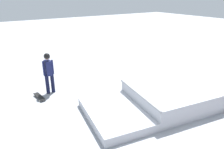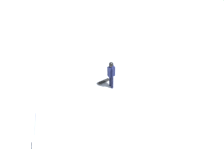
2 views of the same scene
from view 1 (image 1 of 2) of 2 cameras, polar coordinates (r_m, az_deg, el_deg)
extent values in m
plane|color=#A8AAB2|center=(7.71, 10.27, -9.79)|extent=(60.00, 60.00, 0.00)
cube|color=#B0B3BB|center=(8.41, 17.79, -5.01)|extent=(3.98, 3.15, 0.70)
cube|color=#B0B3BB|center=(7.16, 0.75, -10.63)|extent=(2.20, 2.86, 0.30)
cylinder|color=gray|center=(7.26, 7.27, -5.33)|extent=(0.50, 2.58, 0.08)
cylinder|color=black|center=(9.12, -15.92, -2.28)|extent=(0.15, 0.15, 0.82)
cylinder|color=black|center=(9.07, -17.23, -2.57)|extent=(0.15, 0.15, 0.82)
cube|color=#191E4C|center=(8.84, -17.05, 1.79)|extent=(0.22, 0.38, 0.60)
cylinder|color=#191E4C|center=(8.88, -15.98, 2.00)|extent=(0.09, 0.09, 0.60)
cylinder|color=#191E4C|center=(8.80, -18.14, 1.57)|extent=(0.09, 0.09, 0.60)
sphere|color=tan|center=(8.71, -17.37, 4.58)|extent=(0.22, 0.22, 0.22)
sphere|color=black|center=(8.70, -17.39, 4.77)|extent=(0.25, 0.25, 0.25)
cube|color=black|center=(8.89, -19.26, -5.68)|extent=(0.30, 0.82, 0.02)
cylinder|color=silver|center=(8.71, -17.82, -6.45)|extent=(0.04, 0.06, 0.06)
cylinder|color=silver|center=(8.64, -19.22, -6.87)|extent=(0.04, 0.06, 0.06)
cylinder|color=silver|center=(9.18, -19.22, -5.14)|extent=(0.04, 0.06, 0.06)
cylinder|color=silver|center=(9.12, -20.55, -5.52)|extent=(0.04, 0.06, 0.06)
camera|label=2|loc=(10.70, 35.98, 35.38)|focal=28.88mm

